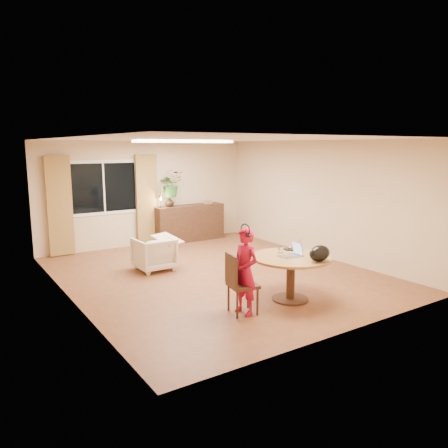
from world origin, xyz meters
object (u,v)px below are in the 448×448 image
child (245,271)px  armchair (154,254)px  sideboard (189,223)px  dining_table (291,266)px  dining_chair (243,283)px

child → armchair: child is taller
child → sideboard: 5.28m
dining_table → armchair: size_ratio=1.73×
dining_table → armchair: dining_table is taller
dining_chair → child: 0.19m
child → armchair: 2.92m
child → armchair: size_ratio=1.76×
dining_table → sideboard: sideboard is taller
dining_table → dining_chair: bearing=-177.8°
sideboard → dining_chair: bearing=-110.2°
child → sideboard: bearing=150.4°
dining_table → dining_chair: size_ratio=1.39×
armchair → sideboard: 2.85m
dining_table → sideboard: 4.97m
dining_chair → sideboard: 5.26m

